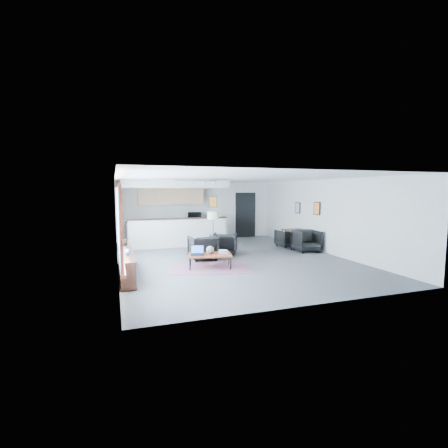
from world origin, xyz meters
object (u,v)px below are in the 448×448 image
object	(u,v)px
coffee_table	(210,255)
dining_chair_far	(287,239)
dining_table	(296,231)
dining_chair_near	(307,242)
book_stack	(223,252)
armchair_left	(203,247)
floor_lamp	(213,217)
armchair_right	(225,243)
laptop	(197,252)
microwave	(194,215)
ceramic_pot	(210,250)

from	to	relation	value
coffee_table	dining_chair_far	size ratio (longest dim) A/B	2.15
dining_table	dining_chair_near	xyz separation A→B (m)	(-0.00, -0.76, -0.28)
book_stack	armchair_left	size ratio (longest dim) A/B	0.42
dining_table	dining_chair_far	xyz separation A→B (m)	(-0.15, 0.40, -0.33)
book_stack	floor_lamp	world-z (taller)	floor_lamp
armchair_right	floor_lamp	xyz separation A→B (m)	(-0.22, 0.66, 0.85)
dining_chair_near	dining_table	bearing A→B (deg)	94.14
armchair_left	floor_lamp	world-z (taller)	floor_lamp
laptop	microwave	bearing A→B (deg)	93.03
dining_table	armchair_left	bearing A→B (deg)	-167.31
coffee_table	laptop	world-z (taller)	laptop
laptop	book_stack	size ratio (longest dim) A/B	1.23
armchair_left	dining_chair_far	world-z (taller)	armchair_left
ceramic_pot	dining_table	bearing A→B (deg)	26.42
laptop	ceramic_pot	xyz separation A→B (m)	(0.38, 0.01, 0.04)
floor_lamp	ceramic_pot	bearing A→B (deg)	-108.89
ceramic_pot	armchair_left	size ratio (longest dim) A/B	0.27
ceramic_pot	dining_chair_near	size ratio (longest dim) A/B	0.31
dining_chair_far	ceramic_pot	bearing A→B (deg)	25.62
dining_chair_near	microwave	bearing A→B (deg)	133.91
coffee_table	armchair_left	world-z (taller)	armchair_left
coffee_table	dining_chair_near	xyz separation A→B (m)	(4.01, 1.26, -0.00)
ceramic_pot	book_stack	world-z (taller)	ceramic_pot
book_stack	dining_chair_far	world-z (taller)	dining_chair_far
coffee_table	book_stack	size ratio (longest dim) A/B	3.80
coffee_table	armchair_right	size ratio (longest dim) A/B	1.66
ceramic_pot	microwave	size ratio (longest dim) A/B	0.40
book_stack	microwave	size ratio (longest dim) A/B	0.63
coffee_table	ceramic_pot	distance (m)	0.15
laptop	dining_chair_far	xyz separation A→B (m)	(4.22, 2.39, -0.16)
coffee_table	armchair_left	bearing A→B (deg)	99.41
book_stack	floor_lamp	xyz separation A→B (m)	(0.41, 2.37, 0.82)
laptop	dining_chair_near	bearing A→B (deg)	31.51
floor_lamp	dining_chair_near	bearing A→B (deg)	-19.88
armchair_left	armchair_right	xyz separation A→B (m)	(0.94, 0.60, -0.02)
laptop	book_stack	xyz separation A→B (m)	(0.78, 0.01, -0.04)
dining_chair_near	microwave	distance (m)	5.08
microwave	ceramic_pot	bearing A→B (deg)	-89.09
armchair_left	microwave	bearing A→B (deg)	-102.10
dining_table	ceramic_pot	bearing A→B (deg)	-153.58
laptop	dining_table	size ratio (longest dim) A/B	0.51
book_stack	dining_table	distance (m)	4.11
ceramic_pot	book_stack	distance (m)	0.41
coffee_table	floor_lamp	xyz separation A→B (m)	(0.82, 2.41, 0.89)
laptop	armchair_right	xyz separation A→B (m)	(1.41, 1.71, -0.07)
floor_lamp	microwave	size ratio (longest dim) A/B	2.56
floor_lamp	armchair_right	bearing A→B (deg)	-71.77
dining_table	dining_chair_far	bearing A→B (deg)	111.17
laptop	microwave	size ratio (longest dim) A/B	0.77
floor_lamp	dining_chair_far	world-z (taller)	floor_lamp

